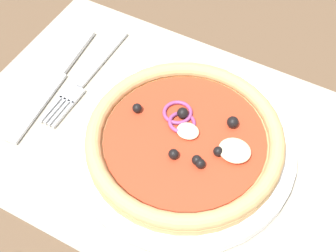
% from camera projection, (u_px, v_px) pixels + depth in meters
% --- Properties ---
extents(ground_plane, '(1.90, 1.40, 0.02)m').
position_uv_depth(ground_plane, '(160.00, 142.00, 0.59)').
color(ground_plane, brown).
extents(placemat, '(0.47, 0.33, 0.00)m').
position_uv_depth(placemat, '(160.00, 135.00, 0.58)').
color(placemat, '#A39984').
rests_on(placemat, ground_plane).
extents(plate, '(0.25, 0.25, 0.01)m').
position_uv_depth(plate, '(184.00, 147.00, 0.56)').
color(plate, white).
rests_on(plate, placemat).
extents(pizza, '(0.22, 0.22, 0.03)m').
position_uv_depth(pizza, '(185.00, 139.00, 0.54)').
color(pizza, tan).
rests_on(pizza, plate).
extents(fork, '(0.02, 0.18, 0.00)m').
position_uv_depth(fork, '(84.00, 81.00, 0.62)').
color(fork, silver).
rests_on(fork, placemat).
extents(knife, '(0.04, 0.20, 0.01)m').
position_uv_depth(knife, '(52.00, 83.00, 0.62)').
color(knife, silver).
rests_on(knife, placemat).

